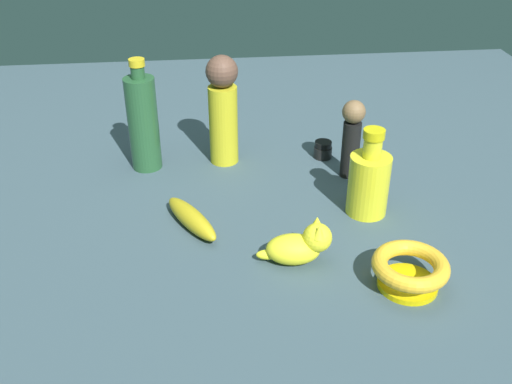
{
  "coord_description": "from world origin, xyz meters",
  "views": [
    {
      "loc": [
        -1.0,
        0.11,
        0.66
      ],
      "look_at": [
        0.0,
        0.0,
        0.05
      ],
      "focal_mm": 41.4,
      "sensor_mm": 36.0,
      "label": 1
    }
  ],
  "objects_px": {
    "person_figure_adult": "(352,135)",
    "banana": "(192,219)",
    "bottle_tall": "(143,122)",
    "cat_figurine": "(300,245)",
    "person_figure_child": "(223,109)",
    "bowl": "(410,269)",
    "bottle_short": "(369,181)",
    "nail_polish_jar": "(323,150)"
  },
  "relations": [
    {
      "from": "person_figure_child",
      "to": "nail_polish_jar",
      "type": "bearing_deg",
      "value": -91.72
    },
    {
      "from": "bottle_short",
      "to": "nail_polish_jar",
      "type": "bearing_deg",
      "value": 9.07
    },
    {
      "from": "nail_polish_jar",
      "to": "bowl",
      "type": "bearing_deg",
      "value": -174.31
    },
    {
      "from": "person_figure_child",
      "to": "cat_figurine",
      "type": "bearing_deg",
      "value": -164.48
    },
    {
      "from": "nail_polish_jar",
      "to": "bottle_short",
      "type": "height_order",
      "value": "bottle_short"
    },
    {
      "from": "bottle_short",
      "to": "banana",
      "type": "relative_size",
      "value": 1.07
    },
    {
      "from": "bottle_tall",
      "to": "person_figure_adult",
      "type": "relative_size",
      "value": 1.43
    },
    {
      "from": "bottle_tall",
      "to": "person_figure_adult",
      "type": "xyz_separation_m",
      "value": [
        -0.09,
        -0.46,
        -0.01
      ]
    },
    {
      "from": "person_figure_adult",
      "to": "bowl",
      "type": "height_order",
      "value": "person_figure_adult"
    },
    {
      "from": "bowl",
      "to": "nail_polish_jar",
      "type": "bearing_deg",
      "value": 5.69
    },
    {
      "from": "bottle_tall",
      "to": "bowl",
      "type": "distance_m",
      "value": 0.67
    },
    {
      "from": "person_figure_adult",
      "to": "banana",
      "type": "relative_size",
      "value": 1.04
    },
    {
      "from": "nail_polish_jar",
      "to": "person_figure_child",
      "type": "relative_size",
      "value": 0.17
    },
    {
      "from": "bottle_tall",
      "to": "nail_polish_jar",
      "type": "relative_size",
      "value": 5.91
    },
    {
      "from": "bottle_short",
      "to": "person_figure_adult",
      "type": "distance_m",
      "value": 0.16
    },
    {
      "from": "banana",
      "to": "person_figure_adult",
      "type": "bearing_deg",
      "value": -93.13
    },
    {
      "from": "nail_polish_jar",
      "to": "bottle_short",
      "type": "xyz_separation_m",
      "value": [
        -0.25,
        -0.04,
        0.05
      ]
    },
    {
      "from": "bottle_tall",
      "to": "person_figure_child",
      "type": "height_order",
      "value": "bottle_tall"
    },
    {
      "from": "person_figure_adult",
      "to": "bottle_tall",
      "type": "bearing_deg",
      "value": 78.83
    },
    {
      "from": "bottle_short",
      "to": "bowl",
      "type": "height_order",
      "value": "bottle_short"
    },
    {
      "from": "person_figure_child",
      "to": "bowl",
      "type": "height_order",
      "value": "person_figure_child"
    },
    {
      "from": "bottle_tall",
      "to": "cat_figurine",
      "type": "bearing_deg",
      "value": -143.4
    },
    {
      "from": "banana",
      "to": "bottle_short",
      "type": "bearing_deg",
      "value": -115.86
    },
    {
      "from": "person_figure_child",
      "to": "bowl",
      "type": "distance_m",
      "value": 0.57
    },
    {
      "from": "nail_polish_jar",
      "to": "person_figure_child",
      "type": "height_order",
      "value": "person_figure_child"
    },
    {
      "from": "person_figure_adult",
      "to": "bowl",
      "type": "xyz_separation_m",
      "value": [
        -0.39,
        -0.01,
        -0.06
      ]
    },
    {
      "from": "person_figure_adult",
      "to": "person_figure_child",
      "type": "bearing_deg",
      "value": 70.0
    },
    {
      "from": "bottle_short",
      "to": "bowl",
      "type": "distance_m",
      "value": 0.24
    },
    {
      "from": "nail_polish_jar",
      "to": "cat_figurine",
      "type": "relative_size",
      "value": 0.32
    },
    {
      "from": "bottle_short",
      "to": "cat_figurine",
      "type": "relative_size",
      "value": 1.36
    },
    {
      "from": "nail_polish_jar",
      "to": "person_figure_adult",
      "type": "relative_size",
      "value": 0.24
    },
    {
      "from": "bottle_short",
      "to": "person_figure_adult",
      "type": "relative_size",
      "value": 1.02
    },
    {
      "from": "person_figure_child",
      "to": "bowl",
      "type": "relative_size",
      "value": 1.97
    },
    {
      "from": "bottle_tall",
      "to": "cat_figurine",
      "type": "distance_m",
      "value": 0.5
    },
    {
      "from": "bottle_tall",
      "to": "bottle_short",
      "type": "distance_m",
      "value": 0.52
    },
    {
      "from": "cat_figurine",
      "to": "banana",
      "type": "height_order",
      "value": "cat_figurine"
    },
    {
      "from": "bottle_tall",
      "to": "bottle_short",
      "type": "height_order",
      "value": "bottle_tall"
    },
    {
      "from": "bottle_short",
      "to": "cat_figurine",
      "type": "xyz_separation_m",
      "value": [
        -0.15,
        0.16,
        -0.04
      ]
    },
    {
      "from": "cat_figurine",
      "to": "bowl",
      "type": "bearing_deg",
      "value": -117.02
    },
    {
      "from": "person_figure_adult",
      "to": "person_figure_child",
      "type": "relative_size",
      "value": 0.7
    },
    {
      "from": "nail_polish_jar",
      "to": "person_figure_child",
      "type": "distance_m",
      "value": 0.26
    },
    {
      "from": "bottle_short",
      "to": "person_figure_child",
      "type": "xyz_separation_m",
      "value": [
        0.25,
        0.27,
        0.06
      ]
    }
  ]
}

